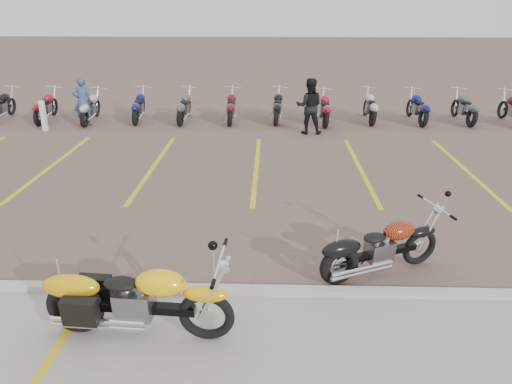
# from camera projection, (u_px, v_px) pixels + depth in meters

# --- Properties ---
(ground) EXTENTS (100.00, 100.00, 0.00)m
(ground) POSITION_uv_depth(u_px,v_px,m) (250.00, 235.00, 9.34)
(ground) COLOR brown
(ground) RESTS_ON ground
(curb) EXTENTS (60.00, 0.18, 0.12)m
(curb) POSITION_uv_depth(u_px,v_px,m) (244.00, 291.00, 7.45)
(curb) COLOR #ADAAA3
(curb) RESTS_ON ground
(parking_stripes) EXTENTS (38.00, 5.50, 0.01)m
(parking_stripes) POSITION_uv_depth(u_px,v_px,m) (256.00, 167.00, 13.06)
(parking_stripes) COLOR gold
(parking_stripes) RESTS_ON ground
(yellow_cruiser) EXTENTS (2.49, 0.41, 1.02)m
(yellow_cruiser) POSITION_uv_depth(u_px,v_px,m) (135.00, 302.00, 6.39)
(yellow_cruiser) COLOR black
(yellow_cruiser) RESTS_ON ground
(flame_cruiser) EXTENTS (2.03, 1.01, 0.89)m
(flame_cruiser) POSITION_uv_depth(u_px,v_px,m) (377.00, 250.00, 7.85)
(flame_cruiser) COLOR black
(flame_cruiser) RESTS_ON ground
(person_a) EXTENTS (0.72, 0.65, 1.66)m
(person_a) POSITION_uv_depth(u_px,v_px,m) (82.00, 101.00, 17.04)
(person_a) COLOR navy
(person_a) RESTS_ON ground
(person_b) EXTENTS (0.91, 0.74, 1.78)m
(person_b) POSITION_uv_depth(u_px,v_px,m) (309.00, 106.00, 16.00)
(person_b) COLOR black
(person_b) RESTS_ON ground
(bollard) EXTENTS (0.16, 0.16, 1.00)m
(bollard) POSITION_uv_depth(u_px,v_px,m) (43.00, 116.00, 16.43)
(bollard) COLOR silver
(bollard) RESTS_ON ground
(bg_bike_row) EXTENTS (20.53, 2.03, 1.10)m
(bg_bike_row) POSITION_uv_depth(u_px,v_px,m) (276.00, 107.00, 17.54)
(bg_bike_row) COLOR black
(bg_bike_row) RESTS_ON ground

